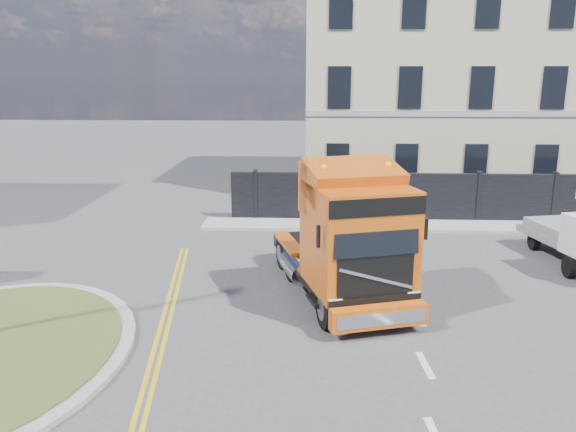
{
  "coord_description": "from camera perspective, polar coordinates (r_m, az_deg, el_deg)",
  "views": [
    {
      "loc": [
        0.25,
        -13.43,
        5.86
      ],
      "look_at": [
        -0.41,
        2.6,
        1.8
      ],
      "focal_mm": 35.0,
      "sensor_mm": 36.0,
      "label": 1
    }
  ],
  "objects": [
    {
      "name": "pavement_far",
      "position": [
        23.03,
        16.75,
        -1.01
      ],
      "size": [
        20.0,
        1.6,
        0.12
      ],
      "primitive_type": "cube",
      "color": "#969691",
      "rests_on": "ground"
    },
    {
      "name": "hoarding_fence",
      "position": [
        23.8,
        17.67,
        1.74
      ],
      "size": [
        18.8,
        0.25,
        2.0
      ],
      "color": "black",
      "rests_on": "ground"
    },
    {
      "name": "georgian_building",
      "position": [
        30.48,
        13.63,
        13.65
      ],
      "size": [
        12.3,
        10.3,
        12.8
      ],
      "color": "#C2B39A",
      "rests_on": "ground"
    },
    {
      "name": "ground",
      "position": [
        14.66,
        1.21,
        -9.38
      ],
      "size": [
        120.0,
        120.0,
        0.0
      ],
      "primitive_type": "plane",
      "color": "#424244",
      "rests_on": "ground"
    },
    {
      "name": "truck",
      "position": [
        14.53,
        6.24,
        -2.72
      ],
      "size": [
        3.92,
        6.56,
        3.69
      ],
      "rotation": [
        0.0,
        0.0,
        0.28
      ],
      "color": "black",
      "rests_on": "ground"
    }
  ]
}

